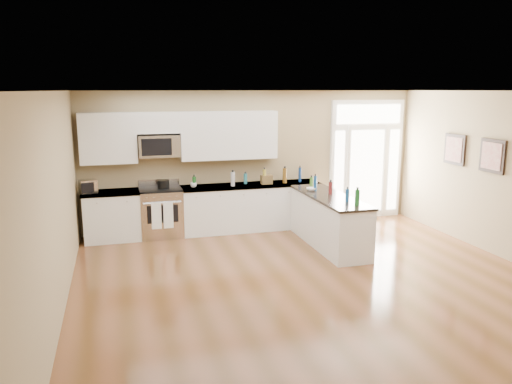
% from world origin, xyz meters
% --- Properties ---
extents(ground, '(8.00, 8.00, 0.00)m').
position_xyz_m(ground, '(0.00, 0.00, 0.00)').
color(ground, brown).
extents(room_shell, '(8.00, 8.00, 8.00)m').
position_xyz_m(room_shell, '(0.00, 0.00, 1.71)').
color(room_shell, '#998661').
rests_on(room_shell, ground).
extents(back_cabinet_left, '(1.10, 0.66, 0.94)m').
position_xyz_m(back_cabinet_left, '(-2.87, 3.69, 0.44)').
color(back_cabinet_left, white).
rests_on(back_cabinet_left, ground).
extents(back_cabinet_right, '(2.85, 0.66, 0.94)m').
position_xyz_m(back_cabinet_right, '(-0.16, 3.69, 0.44)').
color(back_cabinet_right, white).
rests_on(back_cabinet_right, ground).
extents(peninsula_cabinet, '(0.69, 2.32, 0.94)m').
position_xyz_m(peninsula_cabinet, '(0.93, 2.24, 0.43)').
color(peninsula_cabinet, white).
rests_on(peninsula_cabinet, ground).
extents(upper_cabinet_left, '(1.04, 0.33, 0.95)m').
position_xyz_m(upper_cabinet_left, '(-2.88, 3.83, 1.93)').
color(upper_cabinet_left, white).
rests_on(upper_cabinet_left, room_shell).
extents(upper_cabinet_right, '(1.94, 0.33, 0.95)m').
position_xyz_m(upper_cabinet_right, '(-0.57, 3.83, 1.93)').
color(upper_cabinet_right, white).
rests_on(upper_cabinet_right, room_shell).
extents(upper_cabinet_short, '(0.82, 0.33, 0.40)m').
position_xyz_m(upper_cabinet_short, '(-1.95, 3.83, 2.20)').
color(upper_cabinet_short, white).
rests_on(upper_cabinet_short, room_shell).
extents(microwave, '(0.78, 0.41, 0.42)m').
position_xyz_m(microwave, '(-1.95, 3.80, 1.76)').
color(microwave, silver).
rests_on(microwave, room_shell).
extents(entry_door, '(1.70, 0.10, 2.60)m').
position_xyz_m(entry_door, '(2.55, 3.95, 1.30)').
color(entry_door, white).
rests_on(entry_door, ground).
extents(wall_art_near, '(0.05, 0.58, 0.58)m').
position_xyz_m(wall_art_near, '(3.47, 2.20, 1.70)').
color(wall_art_near, black).
rests_on(wall_art_near, room_shell).
extents(wall_art_far, '(0.05, 0.58, 0.58)m').
position_xyz_m(wall_art_far, '(3.47, 1.20, 1.70)').
color(wall_art_far, black).
rests_on(wall_art_far, room_shell).
extents(kitchen_range, '(0.80, 0.71, 1.08)m').
position_xyz_m(kitchen_range, '(-1.97, 3.69, 0.48)').
color(kitchen_range, silver).
rests_on(kitchen_range, ground).
extents(stockpot, '(0.23, 0.23, 0.17)m').
position_xyz_m(stockpot, '(-1.90, 3.69, 1.04)').
color(stockpot, black).
rests_on(stockpot, kitchen_range).
extents(toaster_oven, '(0.35, 0.31, 0.25)m').
position_xyz_m(toaster_oven, '(-3.28, 3.64, 1.07)').
color(toaster_oven, silver).
rests_on(toaster_oven, back_cabinet_left).
extents(cardboard_box, '(0.23, 0.17, 0.18)m').
position_xyz_m(cardboard_box, '(0.16, 3.63, 1.03)').
color(cardboard_box, brown).
rests_on(cardboard_box, back_cabinet_right).
extents(bowl_left, '(0.23, 0.23, 0.05)m').
position_xyz_m(bowl_left, '(-3.30, 3.76, 0.97)').
color(bowl_left, white).
rests_on(bowl_left, back_cabinet_left).
extents(bowl_peninsula, '(0.24, 0.24, 0.06)m').
position_xyz_m(bowl_peninsula, '(0.77, 2.74, 0.97)').
color(bowl_peninsula, white).
rests_on(bowl_peninsula, peninsula_cabinet).
extents(cup_counter, '(0.13, 0.13, 0.10)m').
position_xyz_m(cup_counter, '(-1.33, 3.66, 0.99)').
color(cup_counter, white).
rests_on(cup_counter, back_cabinet_right).
extents(counter_bottles, '(2.42, 2.44, 0.31)m').
position_xyz_m(counter_bottles, '(0.36, 3.06, 1.07)').
color(counter_bottles, '#19591E').
rests_on(counter_bottles, back_cabinet_right).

